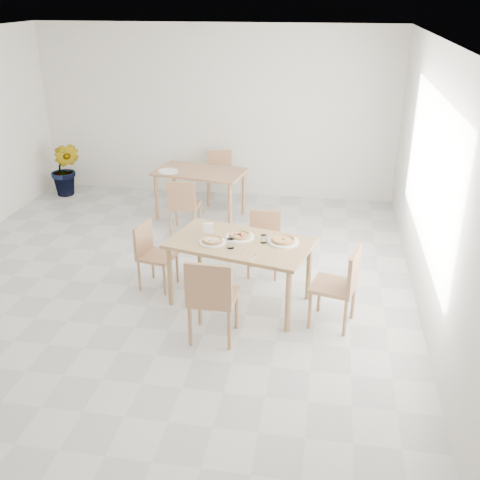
% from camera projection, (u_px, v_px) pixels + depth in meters
% --- Properties ---
extents(room, '(7.28, 7.00, 7.00)m').
position_uv_depth(room, '(430.00, 172.00, 5.92)').
color(room, beige).
rests_on(room, ground).
extents(main_table, '(1.68, 1.20, 0.75)m').
position_uv_depth(main_table, '(240.00, 248.00, 6.14)').
color(main_table, tan).
rests_on(main_table, ground).
extents(chair_south, '(0.46, 0.46, 0.93)m').
position_uv_depth(chair_south, '(211.00, 295.00, 5.47)').
color(chair_south, '#A97E54').
rests_on(chair_south, ground).
extents(chair_north, '(0.40, 0.40, 0.78)m').
position_uv_depth(chair_north, '(264.00, 238.00, 6.93)').
color(chair_north, '#A97E54').
rests_on(chair_north, ground).
extents(chair_west, '(0.45, 0.45, 0.78)m').
position_uv_depth(chair_west, '(152.00, 251.00, 6.59)').
color(chair_west, '#A97E54').
rests_on(chair_west, ground).
extents(chair_east, '(0.52, 0.52, 0.88)m').
position_uv_depth(chair_east, '(342.00, 282.00, 5.76)').
color(chair_east, '#A97E54').
rests_on(chair_east, ground).
extents(plate_margherita, '(0.34, 0.34, 0.02)m').
position_uv_depth(plate_margherita, '(283.00, 242.00, 6.09)').
color(plate_margherita, white).
rests_on(plate_margherita, main_table).
extents(plate_mushroom, '(0.29, 0.29, 0.02)m').
position_uv_depth(plate_mushroom, '(213.00, 242.00, 6.08)').
color(plate_mushroom, white).
rests_on(plate_mushroom, main_table).
extents(plate_pepperoni, '(0.32, 0.32, 0.02)m').
position_uv_depth(plate_pepperoni, '(240.00, 237.00, 6.21)').
color(plate_pepperoni, white).
rests_on(plate_pepperoni, main_table).
extents(pizza_margherita, '(0.32, 0.32, 0.03)m').
position_uv_depth(pizza_margherita, '(283.00, 240.00, 6.08)').
color(pizza_margherita, tan).
rests_on(pizza_margherita, plate_margherita).
extents(pizza_mushroom, '(0.25, 0.25, 0.03)m').
position_uv_depth(pizza_mushroom, '(213.00, 240.00, 6.07)').
color(pizza_mushroom, tan).
rests_on(pizza_mushroom, plate_mushroom).
extents(pizza_pepperoni, '(0.31, 0.31, 0.03)m').
position_uv_depth(pizza_pepperoni, '(240.00, 235.00, 6.20)').
color(pizza_pepperoni, tan).
rests_on(pizza_pepperoni, plate_pepperoni).
extents(tumbler_a, '(0.08, 0.08, 0.10)m').
position_uv_depth(tumbler_a, '(231.00, 243.00, 5.94)').
color(tumbler_a, white).
rests_on(tumbler_a, main_table).
extents(tumbler_b, '(0.07, 0.07, 0.09)m').
position_uv_depth(tumbler_b, '(263.00, 239.00, 6.07)').
color(tumbler_b, white).
rests_on(tumbler_b, main_table).
extents(napkin_holder, '(0.12, 0.08, 0.13)m').
position_uv_depth(napkin_holder, '(208.00, 229.00, 6.28)').
color(napkin_holder, silver).
rests_on(napkin_holder, main_table).
extents(fork_a, '(0.08, 0.15, 0.01)m').
position_uv_depth(fork_a, '(252.00, 258.00, 5.74)').
color(fork_a, silver).
rests_on(fork_a, main_table).
extents(fork_b, '(0.02, 0.19, 0.01)m').
position_uv_depth(fork_b, '(243.00, 252.00, 5.87)').
color(fork_b, silver).
rests_on(fork_b, main_table).
extents(second_table, '(1.45, 0.98, 0.75)m').
position_uv_depth(second_table, '(200.00, 177.00, 8.54)').
color(second_table, '#A97E54').
rests_on(second_table, ground).
extents(chair_back_s, '(0.42, 0.42, 0.83)m').
position_uv_depth(chair_back_s, '(183.00, 203.00, 7.99)').
color(chair_back_s, '#A97E54').
rests_on(chair_back_s, ground).
extents(chair_back_n, '(0.47, 0.47, 0.83)m').
position_uv_depth(chair_back_n, '(219.00, 173.00, 9.30)').
color(chair_back_n, '#A97E54').
rests_on(chair_back_n, ground).
extents(plate_empty, '(0.30, 0.30, 0.02)m').
position_uv_depth(plate_empty, '(168.00, 171.00, 8.45)').
color(plate_empty, white).
rests_on(plate_empty, second_table).
extents(potted_plant, '(0.53, 0.44, 0.93)m').
position_uv_depth(potted_plant, '(66.00, 169.00, 9.55)').
color(potted_plant, '#236D20').
rests_on(potted_plant, ground).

